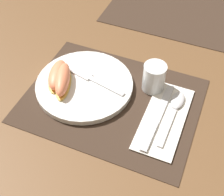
{
  "coord_description": "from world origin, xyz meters",
  "views": [
    {
      "loc": [
        0.21,
        -0.5,
        0.63
      ],
      "look_at": [
        0.01,
        -0.01,
        0.02
      ],
      "focal_mm": 50.0,
      "sensor_mm": 36.0,
      "label": 1
    }
  ],
  "objects_px": {
    "fork": "(93,79)",
    "citrus_wedge_0": "(58,75)",
    "juice_glass": "(154,78)",
    "spoon": "(175,107)",
    "knife": "(157,118)",
    "citrus_wedge_1": "(63,80)",
    "plate": "(84,85)"
  },
  "relations": [
    {
      "from": "plate",
      "to": "juice_glass",
      "type": "distance_m",
      "value": 0.19
    },
    {
      "from": "knife",
      "to": "spoon",
      "type": "xyz_separation_m",
      "value": [
        0.03,
        0.05,
        0.0
      ]
    },
    {
      "from": "juice_glass",
      "to": "spoon",
      "type": "distance_m",
      "value": 0.1
    },
    {
      "from": "fork",
      "to": "citrus_wedge_1",
      "type": "bearing_deg",
      "value": -144.34
    },
    {
      "from": "fork",
      "to": "juice_glass",
      "type": "bearing_deg",
      "value": 17.5
    },
    {
      "from": "fork",
      "to": "citrus_wedge_0",
      "type": "xyz_separation_m",
      "value": [
        -0.09,
        -0.03,
        0.01
      ]
    },
    {
      "from": "knife",
      "to": "citrus_wedge_0",
      "type": "height_order",
      "value": "citrus_wedge_0"
    },
    {
      "from": "plate",
      "to": "juice_glass",
      "type": "relative_size",
      "value": 3.34
    },
    {
      "from": "juice_glass",
      "to": "citrus_wedge_1",
      "type": "height_order",
      "value": "juice_glass"
    },
    {
      "from": "fork",
      "to": "spoon",
      "type": "bearing_deg",
      "value": -0.34
    },
    {
      "from": "plate",
      "to": "spoon",
      "type": "height_order",
      "value": "plate"
    },
    {
      "from": "citrus_wedge_1",
      "to": "plate",
      "type": "bearing_deg",
      "value": 28.67
    },
    {
      "from": "knife",
      "to": "fork",
      "type": "relative_size",
      "value": 1.28
    },
    {
      "from": "plate",
      "to": "citrus_wedge_1",
      "type": "xyz_separation_m",
      "value": [
        -0.05,
        -0.03,
        0.03
      ]
    },
    {
      "from": "juice_glass",
      "to": "plate",
      "type": "bearing_deg",
      "value": -158.19
    },
    {
      "from": "citrus_wedge_0",
      "to": "fork",
      "type": "bearing_deg",
      "value": 21.31
    },
    {
      "from": "juice_glass",
      "to": "knife",
      "type": "relative_size",
      "value": 0.35
    },
    {
      "from": "juice_glass",
      "to": "spoon",
      "type": "xyz_separation_m",
      "value": [
        0.08,
        -0.05,
        -0.03
      ]
    },
    {
      "from": "juice_glass",
      "to": "spoon",
      "type": "bearing_deg",
      "value": -34.06
    },
    {
      "from": "citrus_wedge_0",
      "to": "plate",
      "type": "bearing_deg",
      "value": 11.37
    },
    {
      "from": "citrus_wedge_0",
      "to": "spoon",
      "type": "bearing_deg",
      "value": 5.83
    },
    {
      "from": "juice_glass",
      "to": "fork",
      "type": "relative_size",
      "value": 0.45
    },
    {
      "from": "knife",
      "to": "fork",
      "type": "bearing_deg",
      "value": 165.87
    },
    {
      "from": "knife",
      "to": "citrus_wedge_0",
      "type": "bearing_deg",
      "value": 176.72
    },
    {
      "from": "juice_glass",
      "to": "knife",
      "type": "distance_m",
      "value": 0.11
    },
    {
      "from": "knife",
      "to": "citrus_wedge_1",
      "type": "height_order",
      "value": "citrus_wedge_1"
    },
    {
      "from": "knife",
      "to": "spoon",
      "type": "bearing_deg",
      "value": 57.11
    },
    {
      "from": "plate",
      "to": "fork",
      "type": "bearing_deg",
      "value": 51.26
    },
    {
      "from": "juice_glass",
      "to": "citrus_wedge_0",
      "type": "distance_m",
      "value": 0.26
    },
    {
      "from": "juice_glass",
      "to": "citrus_wedge_1",
      "type": "distance_m",
      "value": 0.24
    },
    {
      "from": "spoon",
      "to": "citrus_wedge_1",
      "type": "distance_m",
      "value": 0.3
    },
    {
      "from": "juice_glass",
      "to": "citrus_wedge_1",
      "type": "xyz_separation_m",
      "value": [
        -0.22,
        -0.1,
        -0.0
      ]
    }
  ]
}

